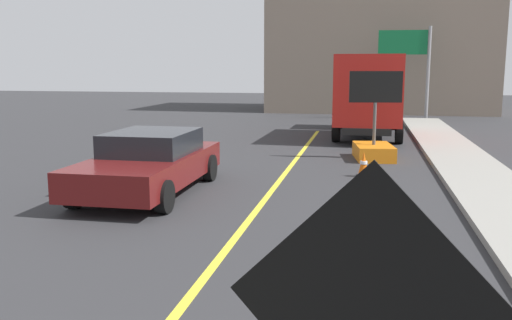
# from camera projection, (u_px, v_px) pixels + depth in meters

# --- Properties ---
(lane_center_stripe) EXTENTS (0.14, 36.00, 0.01)m
(lane_center_stripe) POSITION_uv_depth(u_px,v_px,m) (198.00, 286.00, 7.12)
(lane_center_stripe) COLOR yellow
(lane_center_stripe) RESTS_ON ground
(roadwork_sign) EXTENTS (1.61, 0.31, 2.33)m
(roadwork_sign) POSITION_uv_depth(u_px,v_px,m) (369.00, 315.00, 2.99)
(roadwork_sign) COLOR #593819
(roadwork_sign) RESTS_ON ground
(arrow_board_trailer) EXTENTS (1.59, 1.94, 2.70)m
(arrow_board_trailer) POSITION_uv_depth(u_px,v_px,m) (374.00, 144.00, 16.98)
(arrow_board_trailer) COLOR orange
(arrow_board_trailer) RESTS_ON ground
(box_truck) EXTENTS (2.70, 7.66, 3.27)m
(box_truck) POSITION_uv_depth(u_px,v_px,m) (369.00, 93.00, 22.44)
(box_truck) COLOR black
(box_truck) RESTS_ON ground
(pickup_car) EXTENTS (2.14, 4.82, 1.38)m
(pickup_car) POSITION_uv_depth(u_px,v_px,m) (150.00, 162.00, 12.37)
(pickup_car) COLOR #591414
(pickup_car) RESTS_ON ground
(highway_guide_sign) EXTENTS (2.79, 0.28, 5.00)m
(highway_guide_sign) POSITION_uv_depth(u_px,v_px,m) (414.00, 56.00, 29.70)
(highway_guide_sign) COLOR gray
(highway_guide_sign) RESTS_ON ground
(far_building_block) EXTENTS (13.88, 8.35, 10.35)m
(far_building_block) POSITION_uv_depth(u_px,v_px,m) (379.00, 31.00, 36.05)
(far_building_block) COLOR gray
(far_building_block) RESTS_ON ground
(traffic_cone_mid_lane) EXTENTS (0.36, 0.36, 0.60)m
(traffic_cone_mid_lane) POSITION_uv_depth(u_px,v_px,m) (348.00, 242.00, 8.01)
(traffic_cone_mid_lane) COLOR black
(traffic_cone_mid_lane) RESTS_ON ground
(traffic_cone_far_lane) EXTENTS (0.36, 0.36, 0.62)m
(traffic_cone_far_lane) POSITION_uv_depth(u_px,v_px,m) (361.00, 191.00, 11.26)
(traffic_cone_far_lane) COLOR black
(traffic_cone_far_lane) RESTS_ON ground
(traffic_cone_curbside) EXTENTS (0.36, 0.36, 0.66)m
(traffic_cone_curbside) POSITION_uv_depth(u_px,v_px,m) (364.00, 164.00, 14.24)
(traffic_cone_curbside) COLOR black
(traffic_cone_curbside) RESTS_ON ground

